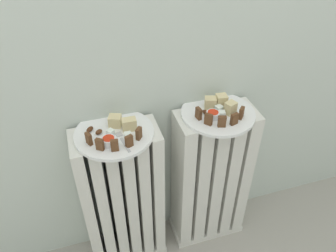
{
  "coord_description": "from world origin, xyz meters",
  "views": [
    {
      "loc": [
        -0.27,
        -0.6,
        1.4
      ],
      "look_at": [
        0.0,
        0.28,
        0.67
      ],
      "focal_mm": 36.14,
      "sensor_mm": 36.0,
      "label": 1
    }
  ],
  "objects_px": {
    "jam_bowl_left": "(109,141)",
    "fork": "(123,140)",
    "jam_bowl_right": "(213,114)",
    "plate_right": "(218,113)",
    "plate_left": "(114,133)",
    "radiator_left": "(123,200)",
    "radiator_right": "(210,179)"
  },
  "relations": [
    {
      "from": "radiator_right",
      "to": "plate_left",
      "type": "height_order",
      "value": "plate_left"
    },
    {
      "from": "jam_bowl_left",
      "to": "radiator_right",
      "type": "bearing_deg",
      "value": 8.15
    },
    {
      "from": "jam_bowl_right",
      "to": "radiator_right",
      "type": "bearing_deg",
      "value": 37.14
    },
    {
      "from": "radiator_left",
      "to": "plate_right",
      "type": "xyz_separation_m",
      "value": [
        0.38,
        0.0,
        0.35
      ]
    },
    {
      "from": "plate_left",
      "to": "fork",
      "type": "relative_size",
      "value": 2.48
    },
    {
      "from": "jam_bowl_right",
      "to": "plate_right",
      "type": "bearing_deg",
      "value": 37.14
    },
    {
      "from": "plate_left",
      "to": "jam_bowl_right",
      "type": "xyz_separation_m",
      "value": [
        0.35,
        -0.02,
        0.02
      ]
    },
    {
      "from": "radiator_left",
      "to": "plate_right",
      "type": "height_order",
      "value": "plate_right"
    },
    {
      "from": "radiator_left",
      "to": "plate_left",
      "type": "xyz_separation_m",
      "value": [
        -0.0,
        0.0,
        0.35
      ]
    },
    {
      "from": "fork",
      "to": "jam_bowl_left",
      "type": "bearing_deg",
      "value": -174.13
    },
    {
      "from": "radiator_right",
      "to": "jam_bowl_left",
      "type": "bearing_deg",
      "value": -171.85
    },
    {
      "from": "radiator_right",
      "to": "plate_right",
      "type": "height_order",
      "value": "plate_right"
    },
    {
      "from": "jam_bowl_left",
      "to": "fork",
      "type": "bearing_deg",
      "value": 5.87
    },
    {
      "from": "radiator_left",
      "to": "plate_right",
      "type": "distance_m",
      "value": 0.51
    },
    {
      "from": "jam_bowl_right",
      "to": "fork",
      "type": "bearing_deg",
      "value": -174.91
    },
    {
      "from": "radiator_right",
      "to": "jam_bowl_right",
      "type": "relative_size",
      "value": 14.65
    },
    {
      "from": "radiator_left",
      "to": "radiator_right",
      "type": "xyz_separation_m",
      "value": [
        0.38,
        0.0,
        0.0
      ]
    },
    {
      "from": "radiator_right",
      "to": "jam_bowl_left",
      "type": "xyz_separation_m",
      "value": [
        -0.4,
        -0.06,
        0.37
      ]
    },
    {
      "from": "fork",
      "to": "radiator_right",
      "type": "bearing_deg",
      "value": 8.43
    },
    {
      "from": "radiator_left",
      "to": "plate_right",
      "type": "bearing_deg",
      "value": 0.0
    },
    {
      "from": "jam_bowl_left",
      "to": "fork",
      "type": "distance_m",
      "value": 0.05
    },
    {
      "from": "jam_bowl_left",
      "to": "fork",
      "type": "xyz_separation_m",
      "value": [
        0.04,
        0.0,
        -0.01
      ]
    },
    {
      "from": "fork",
      "to": "plate_left",
      "type": "bearing_deg",
      "value": 108.98
    },
    {
      "from": "jam_bowl_right",
      "to": "fork",
      "type": "relative_size",
      "value": 0.43
    },
    {
      "from": "fork",
      "to": "plate_right",
      "type": "bearing_deg",
      "value": 8.43
    },
    {
      "from": "plate_left",
      "to": "jam_bowl_right",
      "type": "height_order",
      "value": "jam_bowl_right"
    },
    {
      "from": "plate_left",
      "to": "fork",
      "type": "xyz_separation_m",
      "value": [
        0.02,
        -0.05,
        0.01
      ]
    },
    {
      "from": "plate_left",
      "to": "jam_bowl_right",
      "type": "relative_size",
      "value": 5.81
    },
    {
      "from": "radiator_left",
      "to": "fork",
      "type": "distance_m",
      "value": 0.36
    },
    {
      "from": "jam_bowl_right",
      "to": "fork",
      "type": "height_order",
      "value": "jam_bowl_right"
    },
    {
      "from": "plate_right",
      "to": "jam_bowl_right",
      "type": "distance_m",
      "value": 0.04
    },
    {
      "from": "radiator_left",
      "to": "plate_left",
      "type": "height_order",
      "value": "plate_left"
    }
  ]
}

